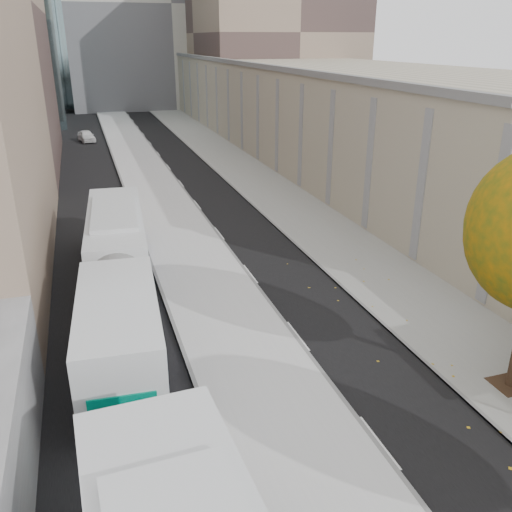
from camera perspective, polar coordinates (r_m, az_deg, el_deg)
name	(u,v)px	position (r m, az deg, el deg)	size (l,w,h in m)	color
bus_platform	(166,211)	(35.11, -9.46, 4.71)	(4.25, 150.00, 0.15)	silver
sidewalk	(283,201)	(37.02, 2.91, 5.83)	(4.75, 150.00, 0.08)	gray
building_tan	(289,96)	(67.02, 3.46, 16.50)	(18.00, 92.00, 8.00)	gray
building_far_block	(162,6)	(95.49, -9.88, 24.46)	(30.00, 18.00, 30.00)	#AFACA0
bus_far	(118,272)	(22.54, -14.34, -1.60)	(3.57, 17.20, 2.85)	silver
distant_car	(86,136)	(62.06, -17.42, 11.96)	(1.41, 3.49, 1.19)	white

